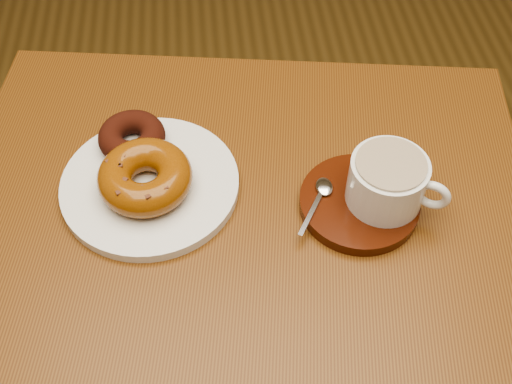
{
  "coord_description": "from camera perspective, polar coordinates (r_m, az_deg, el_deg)",
  "views": [
    {
      "loc": [
        -0.18,
        -0.38,
        1.44
      ],
      "look_at": [
        -0.13,
        0.15,
        0.77
      ],
      "focal_mm": 45.0,
      "sensor_mm": 36.0,
      "label": 1
    }
  ],
  "objects": [
    {
      "name": "cafe_table",
      "position": [
        0.97,
        -1.18,
        -5.18
      ],
      "size": [
        0.88,
        0.71,
        0.75
      ],
      "rotation": [
        0.0,
        0.0,
        -0.15
      ],
      "color": "brown",
      "rests_on": "ground"
    },
    {
      "name": "donut_plate",
      "position": [
        0.9,
        -9.39,
        0.65
      ],
      "size": [
        0.28,
        0.28,
        0.01
      ],
      "primitive_type": "cylinder",
      "rotation": [
        0.0,
        0.0,
        0.15
      ],
      "color": "white",
      "rests_on": "cafe_table"
    },
    {
      "name": "donut_cinnamon",
      "position": [
        0.93,
        -10.98,
        4.83
      ],
      "size": [
        0.1,
        0.1,
        0.03
      ],
      "primitive_type": "torus",
      "rotation": [
        0.0,
        0.0,
        -0.03
      ],
      "color": "#37120B",
      "rests_on": "donut_plate"
    },
    {
      "name": "donut_caramel",
      "position": [
        0.87,
        -9.84,
        1.33
      ],
      "size": [
        0.14,
        0.14,
        0.05
      ],
      "rotation": [
        0.0,
        0.0,
        0.08
      ],
      "color": "brown",
      "rests_on": "donut_plate"
    },
    {
      "name": "saucer",
      "position": [
        0.88,
        9.15,
        -0.96
      ],
      "size": [
        0.21,
        0.21,
        0.02
      ],
      "primitive_type": "cylinder",
      "rotation": [
        0.0,
        0.0,
        -0.4
      ],
      "color": "#391307",
      "rests_on": "cafe_table"
    },
    {
      "name": "coffee_cup",
      "position": [
        0.85,
        11.7,
        0.93
      ],
      "size": [
        0.13,
        0.1,
        0.07
      ],
      "rotation": [
        0.0,
        0.0,
        -0.53
      ],
      "color": "white",
      "rests_on": "saucer"
    },
    {
      "name": "teaspoon",
      "position": [
        0.87,
        5.86,
        0.02
      ],
      "size": [
        0.06,
        0.09,
        0.01
      ],
      "rotation": [
        0.0,
        0.0,
        -0.52
      ],
      "color": "silver",
      "rests_on": "saucer"
    }
  ]
}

